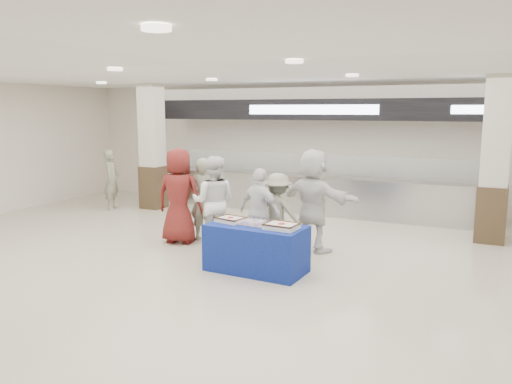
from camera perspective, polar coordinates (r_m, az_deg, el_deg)
The scene contains 15 objects.
ground at distance 7.85m, azimuth -6.33°, elevation -9.61°, with size 14.00×14.00×0.00m, color beige.
serving_line at distance 12.42m, azimuth 6.71°, elevation 2.90°, with size 8.70×0.85×2.80m.
column_left at distance 13.19m, azimuth -11.77°, elevation 4.76°, with size 0.55×0.55×3.20m.
column_right at distance 10.56m, azimuth 25.60°, elevation 2.94°, with size 0.55×0.55×3.20m.
display_table at distance 7.95m, azimuth 0.03°, elevation -6.46°, with size 1.55×0.78×0.75m, color navy.
sheet_cake_left at distance 8.10m, azimuth -2.91°, elevation -3.11°, with size 0.49×0.42×0.09m.
sheet_cake_right at distance 7.63m, azimuth 2.93°, elevation -3.86°, with size 0.51×0.41×0.10m.
cupcake_tray at distance 7.88m, azimuth -0.24°, elevation -3.52°, with size 0.47×0.37×0.07m.
civilian_maroon at distance 9.66m, azimuth -8.79°, elevation -0.44°, with size 0.90×0.58×1.83m, color maroon.
soldier_a at distance 9.77m, azimuth -6.01°, elevation -0.87°, with size 0.60×0.39×1.63m, color gray.
chef_tall at distance 9.28m, azimuth -4.87°, elevation -1.14°, with size 0.83×0.65×1.71m, color white.
chef_short at distance 8.75m, azimuth 0.44°, elevation -2.30°, with size 0.91×0.38×1.55m, color white.
soldier_b at distance 9.00m, azimuth 2.50°, elevation -2.37°, with size 0.92×0.53×1.43m, color gray.
civilian_white at distance 9.06m, azimuth 6.56°, elevation -0.94°, with size 1.73×0.55×1.86m, color white.
soldier_bg at distance 13.37m, azimuth -16.13°, elevation 1.39°, with size 0.56×0.37×1.55m, color gray.
Camera 1 is at (3.91, -6.31, 2.54)m, focal length 35.00 mm.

